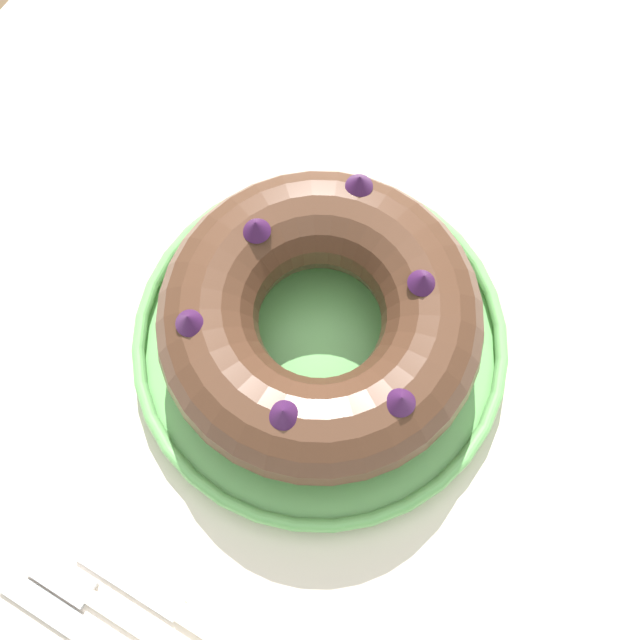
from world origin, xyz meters
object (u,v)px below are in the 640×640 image
at_px(fork, 117,614).
at_px(cake_knife, 183,613).
at_px(bundt_cake, 320,320).
at_px(serving_dish, 320,341).

bearing_deg(fork, cake_knife, -62.93).
bearing_deg(fork, bundt_cake, -9.29).
xyz_separation_m(bundt_cake, cake_knife, (-0.26, -0.02, -0.07)).
bearing_deg(cake_knife, serving_dish, 0.03).
bearing_deg(cake_knife, bundt_cake, 0.04).
bearing_deg(serving_dish, fork, 174.32).
relative_size(serving_dish, bundt_cake, 1.23).
bearing_deg(fork, serving_dish, -9.29).
height_order(serving_dish, bundt_cake, bundt_cake).
height_order(serving_dish, fork, serving_dish).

